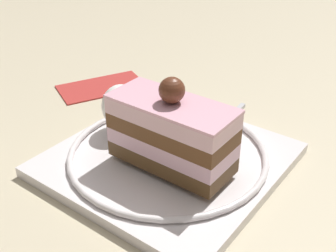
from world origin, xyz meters
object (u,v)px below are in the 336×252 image
at_px(cake_slice, 174,135).
at_px(folded_napkin, 102,86).
at_px(whipped_cream_dollop, 121,106).
at_px(dessert_plate, 168,157).
at_px(fork, 224,124).

relative_size(cake_slice, folded_napkin, 1.04).
distance_m(whipped_cream_dollop, folded_napkin, 0.16).
xyz_separation_m(cake_slice, folded_napkin, (0.13, 0.21, -0.05)).
relative_size(dessert_plate, folded_napkin, 1.94).
bearing_deg(folded_napkin, fork, -98.92).
bearing_deg(cake_slice, whipped_cream_dollop, 69.46).
distance_m(dessert_plate, cake_slice, 0.05).
height_order(whipped_cream_dollop, fork, whipped_cream_dollop).
distance_m(cake_slice, whipped_cream_dollop, 0.10).
relative_size(whipped_cream_dollop, folded_napkin, 0.41).
xyz_separation_m(whipped_cream_dollop, fork, (0.06, -0.10, -0.02)).
relative_size(cake_slice, whipped_cream_dollop, 2.53).
height_order(cake_slice, fork, cake_slice).
bearing_deg(cake_slice, folded_napkin, 57.62).
bearing_deg(whipped_cream_dollop, folded_napkin, 49.93).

